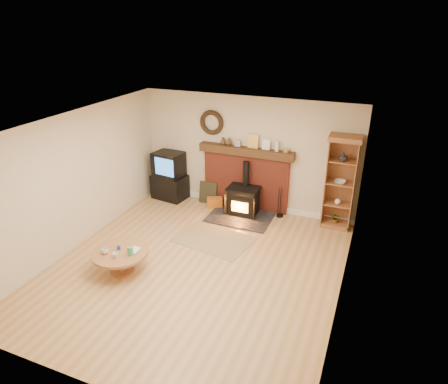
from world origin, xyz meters
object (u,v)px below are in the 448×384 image
at_px(wood_stove, 243,202).
at_px(curio_cabinet, 340,182).
at_px(tv_unit, 169,177).
at_px(coffee_table, 120,255).

height_order(wood_stove, curio_cabinet, curio_cabinet).
bearing_deg(wood_stove, curio_cabinet, 8.09).
xyz_separation_m(wood_stove, tv_unit, (-1.98, 0.20, 0.25)).
distance_m(wood_stove, curio_cabinet, 2.16).
height_order(wood_stove, coffee_table, wood_stove).
bearing_deg(curio_cabinet, tv_unit, -178.75).
height_order(wood_stove, tv_unit, wood_stove).
bearing_deg(coffee_table, tv_unit, 103.36).
relative_size(curio_cabinet, coffee_table, 2.05).
height_order(curio_cabinet, coffee_table, curio_cabinet).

